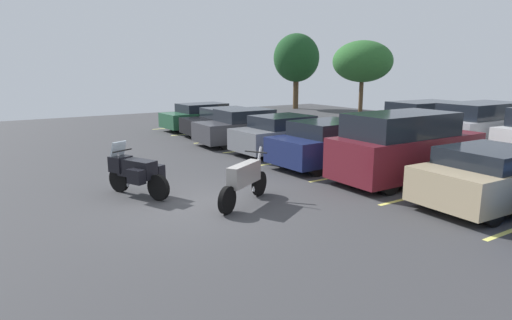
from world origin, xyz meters
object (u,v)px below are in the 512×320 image
object	(u,v)px
car_navy	(333,143)
car_black	(230,122)
car_tan	(496,176)
car_grey	(287,134)
car_far_silver	(482,127)
car_maroon	(405,147)
car_green	(205,116)
car_charcoal	(249,127)
motorcycle_touring	(135,171)
car_far_champagne	(428,122)
motorcycle_second	(245,180)

from	to	relation	value
car_navy	car_black	bearing A→B (deg)	176.90
car_tan	car_grey	bearing A→B (deg)	-178.60
car_black	car_far_silver	size ratio (longest dim) A/B	1.01
car_maroon	car_tan	bearing A→B (deg)	-2.09
car_grey	car_navy	bearing A→B (deg)	-0.91
car_green	car_tan	world-z (taller)	car_tan
car_green	car_maroon	distance (m)	13.06
car_charcoal	car_far_silver	world-z (taller)	car_far_silver
car_black	motorcycle_touring	bearing A→B (deg)	-43.07
car_far_champagne	car_far_silver	bearing A→B (deg)	-5.70
motorcycle_second	car_tan	xyz separation A→B (m)	(3.38, 5.07, 0.11)
car_black	car_green	bearing A→B (deg)	-176.40
motorcycle_touring	car_tan	xyz separation A→B (m)	(5.54, 7.08, 0.07)
motorcycle_touring	car_far_champagne	xyz separation A→B (m)	(-1.19, 13.68, 0.27)
car_grey	car_tan	distance (m)	8.14
motorcycle_second	car_green	distance (m)	13.46
motorcycle_second	car_charcoal	world-z (taller)	car_charcoal
car_charcoal	car_tan	size ratio (longest dim) A/B	1.08
car_maroon	car_far_champagne	world-z (taller)	car_maroon
car_maroon	car_far_silver	world-z (taller)	car_maroon
motorcycle_second	car_black	bearing A→B (deg)	152.11
motorcycle_touring	car_far_champagne	distance (m)	13.74
car_grey	car_far_champagne	world-z (taller)	car_far_champagne
motorcycle_second	car_black	xyz separation A→B (m)	(-9.93, 5.26, 0.05)
motorcycle_touring	car_green	bearing A→B (deg)	145.38
car_green	car_far_silver	xyz separation A→B (m)	(11.76, 6.31, 0.29)
car_green	car_black	distance (m)	2.53
car_black	car_navy	distance (m)	7.86
motorcycle_second	car_charcoal	xyz separation A→B (m)	(-7.37, 4.74, 0.12)
car_grey	car_navy	xyz separation A→B (m)	(2.67, -0.04, 0.03)
car_tan	car_charcoal	bearing A→B (deg)	-178.22
motorcycle_touring	motorcycle_second	world-z (taller)	motorcycle_touring
motorcycle_touring	car_black	xyz separation A→B (m)	(-7.77, 7.27, 0.01)
car_green	car_charcoal	size ratio (longest dim) A/B	0.97
motorcycle_touring	car_far_champagne	size ratio (longest dim) A/B	0.43
car_green	motorcycle_second	bearing A→B (deg)	-22.26
car_black	car_maroon	xyz separation A→B (m)	(10.53, -0.08, 0.34)
car_green	car_tan	distance (m)	15.84
motorcycle_second	car_maroon	distance (m)	5.22
car_grey	car_far_champagne	size ratio (longest dim) A/B	1.00
car_navy	car_far_champagne	size ratio (longest dim) A/B	1.02
car_charcoal	car_far_silver	distance (m)	9.44
car_far_silver	car_green	bearing A→B (deg)	-151.78
car_charcoal	car_navy	world-z (taller)	car_navy
car_grey	car_maroon	size ratio (longest dim) A/B	0.95
car_green	car_grey	distance (m)	7.70
car_charcoal	car_grey	size ratio (longest dim) A/B	1.06
motorcycle_second	car_navy	bearing A→B (deg)	113.37
motorcycle_touring	car_green	distance (m)	12.51
motorcycle_second	motorcycle_touring	bearing A→B (deg)	-137.08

